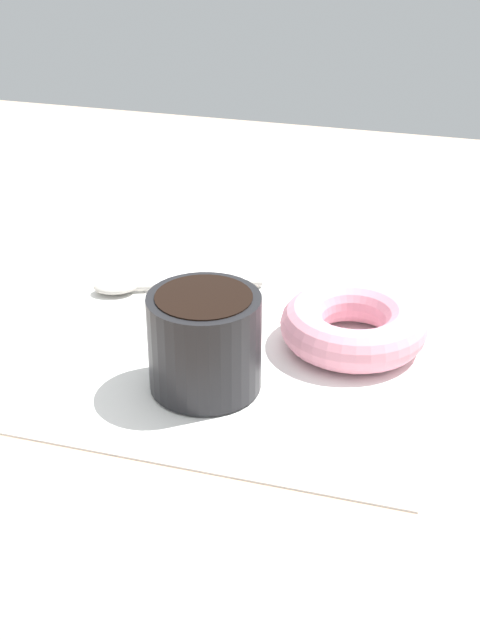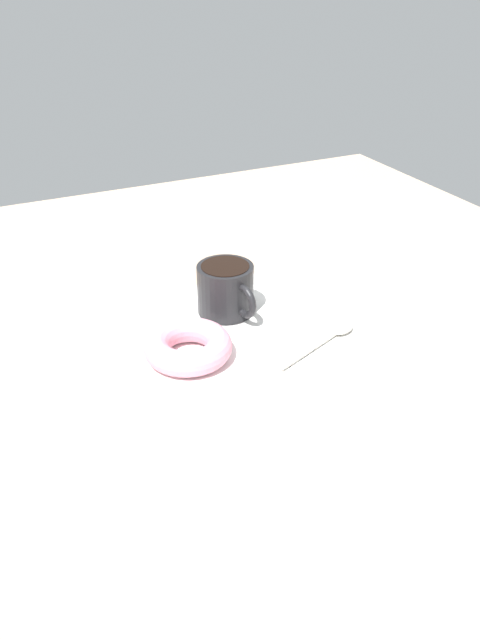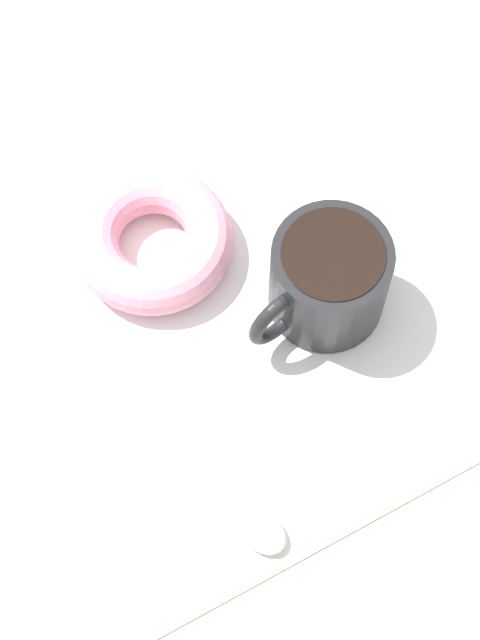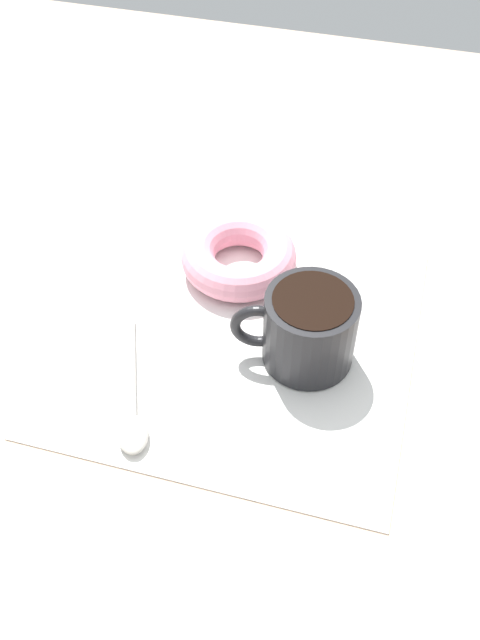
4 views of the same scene
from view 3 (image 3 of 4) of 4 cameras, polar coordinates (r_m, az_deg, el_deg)
ground_plane at (r=71.77cm, az=3.06°, el=-1.81°), size 120.00×120.00×2.00cm
napkin at (r=71.00cm, az=-0.00°, el=-0.69°), size 30.21×30.21×0.30cm
coffee_cup at (r=68.69cm, az=4.67°, el=2.20°), size 10.43×7.72×6.95cm
donut at (r=72.23cm, az=-4.68°, el=4.27°), size 10.90×10.90×3.19cm
spoon at (r=66.73cm, az=-0.31°, el=-10.07°), size 6.48×13.70×0.90cm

